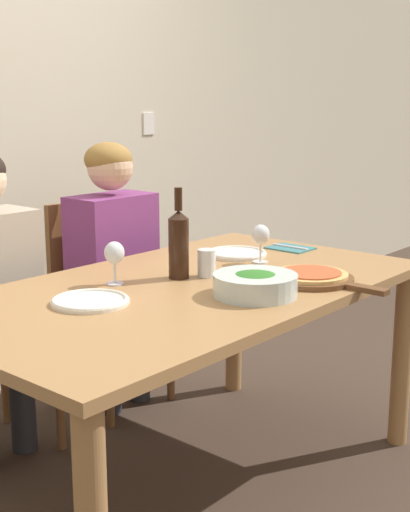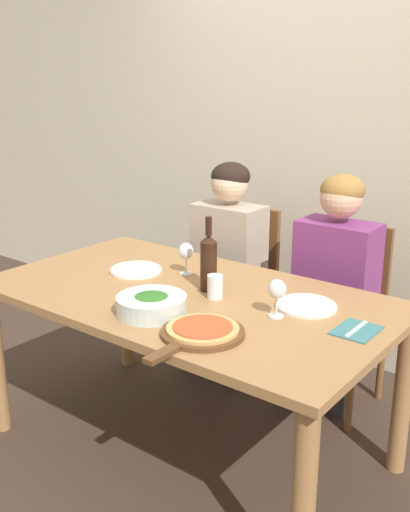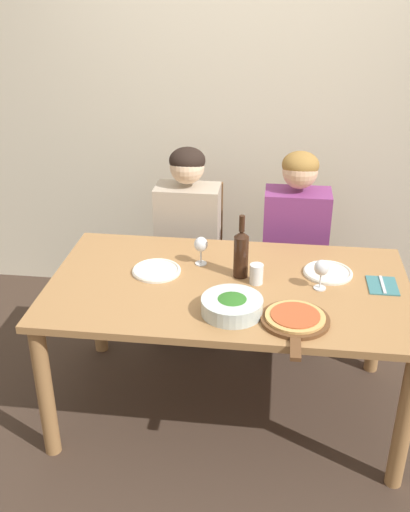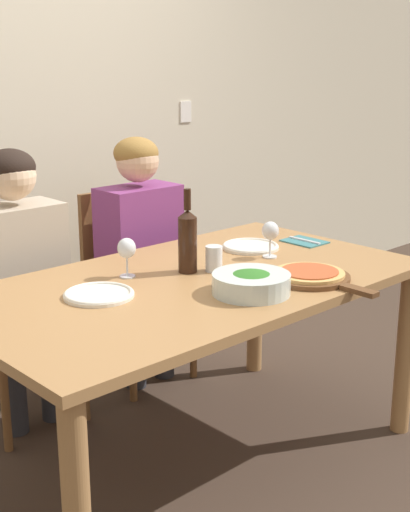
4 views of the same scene
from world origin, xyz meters
The scene contains 16 objects.
ground_plane centered at (0.00, 0.00, 0.00)m, with size 40.00×40.00×0.00m, color #3D2D23.
back_wall centered at (0.00, 1.30, 1.35)m, with size 10.00×0.06×2.70m.
dining_table centered at (0.00, 0.00, 0.66)m, with size 1.75×0.98×0.76m.
chair_left centered at (-0.31, 0.84, 0.49)m, with size 0.42×0.42×0.93m.
chair_right centered at (0.33, 0.84, 0.49)m, with size 0.42×0.42×0.93m.
person_woman centered at (-0.31, 0.73, 0.72)m, with size 0.47×0.51×1.20m.
person_man centered at (0.33, 0.73, 0.72)m, with size 0.47×0.51×1.20m.
wine_bottle centered at (0.05, 0.08, 0.89)m, with size 0.07×0.07×0.32m.
broccoli_bowl centered at (0.04, -0.26, 0.80)m, with size 0.28×0.28×0.08m.
dinner_plate_left centered at (-0.37, 0.07, 0.77)m, with size 0.24×0.24×0.02m.
dinner_plate_right centered at (0.48, 0.16, 0.77)m, with size 0.24×0.24×0.02m.
pizza_on_board centered at (0.32, -0.31, 0.77)m, with size 0.30×0.44×0.04m.
wine_glass_left centered at (-0.16, 0.19, 0.86)m, with size 0.07×0.07×0.15m.
wine_glass_right centered at (0.44, 0.01, 0.86)m, with size 0.07×0.07×0.15m.
water_tumbler centered at (0.13, 0.02, 0.81)m, with size 0.07×0.07×0.10m.
fork_on_napkin centered at (0.74, 0.07, 0.76)m, with size 0.14×0.18×0.01m.
Camera 3 is at (0.20, -2.52, 2.18)m, focal length 42.00 mm.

